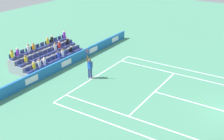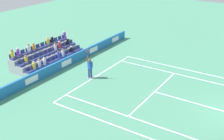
% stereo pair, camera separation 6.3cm
% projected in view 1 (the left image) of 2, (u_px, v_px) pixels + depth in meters
% --- Properties ---
extents(line_baseline, '(10.97, 0.10, 0.01)m').
position_uv_depth(line_baseline, '(97.00, 76.00, 25.10)').
color(line_baseline, white).
rests_on(line_baseline, ground).
extents(line_service, '(8.23, 0.10, 0.01)m').
position_uv_depth(line_service, '(155.00, 92.00, 22.40)').
color(line_service, white).
rests_on(line_service, ground).
extents(line_centre_service, '(0.10, 6.40, 0.01)m').
position_uv_depth(line_centre_service, '(195.00, 103.00, 20.83)').
color(line_centre_service, white).
rests_on(line_centre_service, ground).
extents(line_singles_sideline_left, '(0.10, 11.89, 0.01)m').
position_uv_depth(line_singles_sideline_left, '(135.00, 118.00, 19.00)').
color(line_singles_sideline_left, white).
rests_on(line_singles_sideline_left, ground).
extents(line_singles_sideline_right, '(0.10, 11.89, 0.01)m').
position_uv_depth(line_singles_sideline_right, '(179.00, 74.00, 25.35)').
color(line_singles_sideline_right, white).
rests_on(line_singles_sideline_right, ground).
extents(line_doubles_sideline_left, '(0.10, 11.89, 0.01)m').
position_uv_depth(line_doubles_sideline_left, '(124.00, 129.00, 17.95)').
color(line_doubles_sideline_left, white).
rests_on(line_doubles_sideline_left, ground).
extents(line_doubles_sideline_right, '(0.10, 11.89, 0.01)m').
position_uv_depth(line_doubles_sideline_right, '(184.00, 69.00, 26.41)').
color(line_doubles_sideline_right, white).
rests_on(line_doubles_sideline_right, ground).
extents(line_centre_mark, '(0.10, 0.20, 0.01)m').
position_uv_depth(line_centre_mark, '(98.00, 76.00, 25.05)').
color(line_centre_mark, white).
rests_on(line_centre_mark, ground).
extents(sponsor_barrier, '(21.31, 0.22, 0.91)m').
position_uv_depth(sponsor_barrier, '(66.00, 63.00, 26.67)').
color(sponsor_barrier, '#1E66AD').
rests_on(sponsor_barrier, ground).
extents(tennis_player, '(0.51, 0.41, 2.85)m').
position_uv_depth(tennis_player, '(90.00, 67.00, 24.28)').
color(tennis_player, navy).
rests_on(tennis_player, ground).
extents(stadium_stand, '(7.44, 2.85, 2.20)m').
position_uv_depth(stadium_stand, '(47.00, 57.00, 27.76)').
color(stadium_stand, gray).
rests_on(stadium_stand, ground).
extents(loose_tennis_ball, '(0.07, 0.07, 0.07)m').
position_uv_depth(loose_tennis_ball, '(203.00, 102.00, 20.89)').
color(loose_tennis_ball, '#D1E533').
rests_on(loose_tennis_ball, ground).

